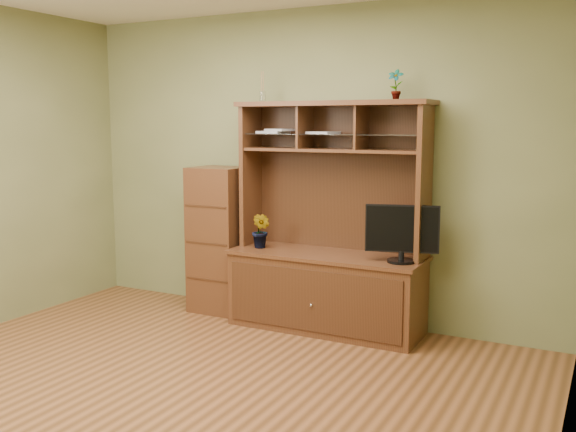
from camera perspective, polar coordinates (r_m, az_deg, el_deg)
The scene contains 8 objects.
room at distance 3.95m, azimuth -10.94°, elevation 2.70°, with size 4.54×4.04×2.74m.
media_hutch at distance 5.40m, azimuth 3.53°, elevation -4.60°, with size 1.66×0.61×1.90m.
monitor at distance 5.02m, azimuth 10.09°, elevation -1.44°, with size 0.56×0.22×0.45m.
orchid_plant at distance 5.53m, azimuth -2.40°, elevation -1.32°, with size 0.17×0.14×0.31m, color #32571E.
top_plant at distance 5.15m, azimuth 9.54°, elevation 11.47°, with size 0.13×0.09×0.24m, color #2B6C25.
reed_diffuser at distance 5.63m, azimuth -2.29°, elevation 11.12°, with size 0.05×0.05×0.26m.
magazines at distance 5.49m, azimuth 0.28°, elevation 7.51°, with size 0.75×0.24×0.04m.
side_cabinet at distance 5.92m, azimuth -6.11°, elevation -2.08°, with size 0.47×0.43×1.33m.
Camera 1 is at (2.44, -3.09, 1.72)m, focal length 40.00 mm.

